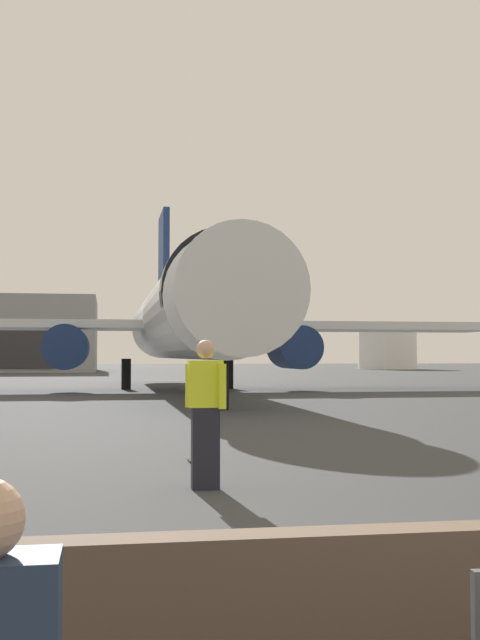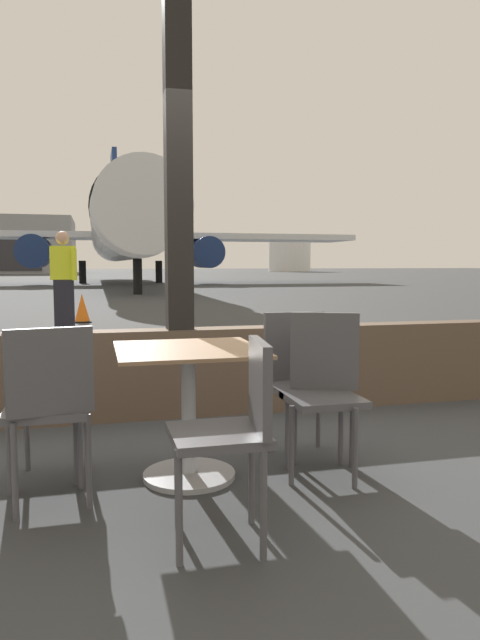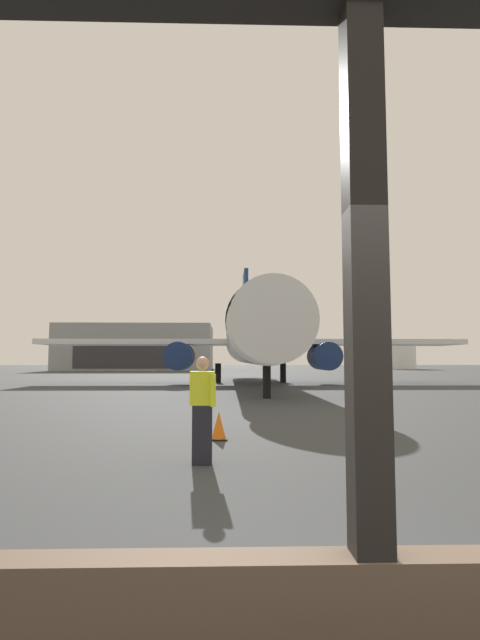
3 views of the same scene
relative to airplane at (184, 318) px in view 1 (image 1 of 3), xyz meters
name	(u,v)px [view 1 (image 1 of 3)]	position (x,y,z in m)	size (l,w,h in m)	color
ground_plane	(149,384)	(-1.01, 9.69, -3.20)	(220.00, 220.00, 0.00)	#383A3D
airplane	(184,318)	(0.00, 0.00, 0.00)	(29.58, 30.10, 10.01)	silver
ground_crew_worker	(205,412)	(-2.15, -24.86, -2.30)	(0.45, 0.41, 1.74)	black
traffic_cone	(201,442)	(-1.92, -22.46, -2.92)	(0.36, 0.36, 0.60)	orange
fuel_storage_tank	(387,347)	(29.23, 55.17, -0.63)	(6.84, 6.84, 5.14)	white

